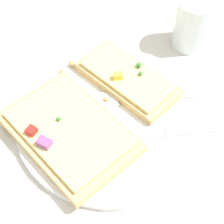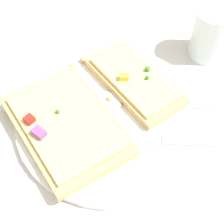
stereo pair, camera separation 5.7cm
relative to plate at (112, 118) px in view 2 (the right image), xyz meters
The scene contains 8 objects.
ground_plane 0.01m from the plate, ahead, with size 4.00×4.00×0.00m, color beige.
plate is the anchor object (origin of this frame).
fork 0.04m from the plate, 111.17° to the left, with size 0.11×0.21×0.01m.
knife 0.08m from the plate, 35.86° to the left, with size 0.09×0.19×0.01m.
pizza_slice_main 0.07m from the plate, 89.57° to the right, with size 0.22×0.17×0.03m.
pizza_slice_corner 0.08m from the plate, 130.55° to the left, with size 0.19×0.13×0.03m.
crumb_scatter 0.09m from the plate, 169.27° to the right, with size 0.11×0.09×0.01m.
drinking_glass 0.23m from the plate, 112.26° to the left, with size 0.07×0.07×0.09m.
Camera 2 is at (0.32, -0.11, 0.48)m, focal length 60.00 mm.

